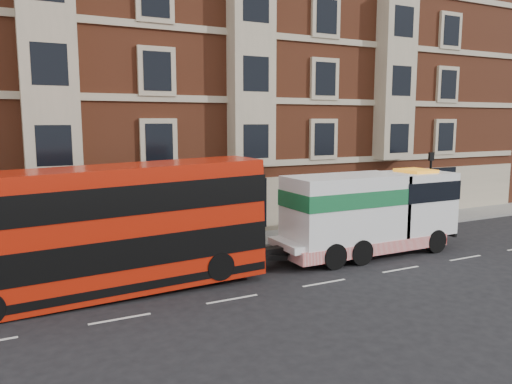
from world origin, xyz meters
TOP-DOWN VIEW (x-y plane):
  - ground at (0.00, 0.00)m, footprint 120.00×120.00m
  - sidewalk at (0.00, 7.50)m, footprint 90.00×3.00m
  - victorian_terrace at (0.50, 15.00)m, footprint 45.00×12.00m
  - lamp_post_west at (-6.00, 6.20)m, footprint 0.35×0.15m
  - lamp_post_east at (12.00, 6.20)m, footprint 0.35×0.15m
  - double_decker_bus at (-7.84, 2.57)m, footprint 11.71×2.69m
  - tow_truck at (4.22, 2.57)m, footprint 9.37×2.77m
  - pedestrian at (-7.97, 7.66)m, footprint 0.65×0.62m

SIDE VIEW (x-z plane):
  - ground at x=0.00m, z-range 0.00..0.00m
  - sidewalk at x=0.00m, z-range 0.00..0.15m
  - pedestrian at x=-7.97m, z-range 0.15..1.65m
  - tow_truck at x=4.22m, z-range 0.12..4.02m
  - double_decker_bus at x=-7.84m, z-range 0.14..4.88m
  - lamp_post_west at x=-6.00m, z-range 0.50..4.85m
  - lamp_post_east at x=12.00m, z-range 0.50..4.85m
  - victorian_terrace at x=0.50m, z-range -0.13..20.27m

